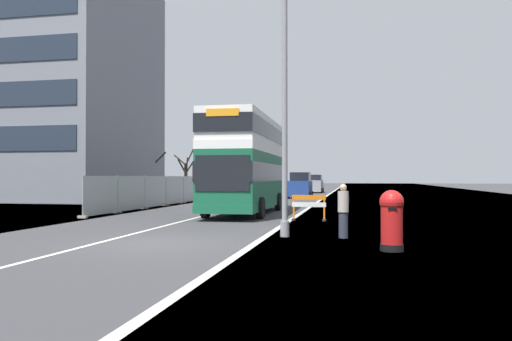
% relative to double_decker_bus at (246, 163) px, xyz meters
% --- Properties ---
extents(ground, '(140.00, 280.00, 0.10)m').
position_rel_double_decker_bus_xyz_m(ground, '(0.53, -11.59, -2.70)').
color(ground, '#38383A').
extents(double_decker_bus, '(3.02, 10.19, 4.99)m').
position_rel_double_decker_bus_xyz_m(double_decker_bus, '(0.00, 0.00, 0.00)').
color(double_decker_bus, '#145638').
rests_on(double_decker_bus, ground).
extents(lamppost_foreground, '(0.29, 0.70, 8.47)m').
position_rel_double_decker_bus_xyz_m(lamppost_foreground, '(3.38, -9.49, 1.35)').
color(lamppost_foreground, gray).
rests_on(lamppost_foreground, ground).
extents(red_pillar_postbox, '(0.62, 0.62, 1.58)m').
position_rel_double_decker_bus_xyz_m(red_pillar_postbox, '(6.53, -11.92, -1.79)').
color(red_pillar_postbox, black).
rests_on(red_pillar_postbox, ground).
extents(roadworks_barrier, '(1.49, 0.48, 1.13)m').
position_rel_double_decker_bus_xyz_m(roadworks_barrier, '(3.61, -3.56, -1.96)').
color(roadworks_barrier, orange).
rests_on(roadworks_barrier, ground).
extents(construction_site_fence, '(0.44, 17.20, 2.02)m').
position_rel_double_decker_bus_xyz_m(construction_site_fence, '(-6.82, 4.16, -1.69)').
color(construction_site_fence, '#A8AAAD').
rests_on(construction_site_fence, ground).
extents(car_oncoming_near, '(2.04, 3.96, 2.34)m').
position_rel_double_decker_bus_xyz_m(car_oncoming_near, '(0.72, 19.40, -1.56)').
color(car_oncoming_near, navy).
rests_on(car_oncoming_near, ground).
extents(car_receding_mid, '(2.04, 4.57, 2.20)m').
position_rel_double_decker_bus_xyz_m(car_receding_mid, '(-3.94, 28.29, -1.61)').
color(car_receding_mid, slate).
rests_on(car_receding_mid, ground).
extents(car_receding_far, '(2.06, 4.56, 2.20)m').
position_rel_double_decker_bus_xyz_m(car_receding_far, '(0.74, 34.97, -1.62)').
color(car_receding_far, gray).
rests_on(car_receding_far, ground).
extents(bare_tree_far_verge_near, '(2.95, 2.25, 4.31)m').
position_rel_double_decker_bus_xyz_m(bare_tree_far_verge_near, '(-13.50, 18.58, -0.71)').
color(bare_tree_far_verge_near, '#4C3D2D').
rests_on(bare_tree_far_verge_near, ground).
extents(bare_tree_far_verge_mid, '(3.02, 2.15, 5.08)m').
position_rel_double_decker_bus_xyz_m(bare_tree_far_verge_mid, '(-12.32, 25.31, -0.33)').
color(bare_tree_far_verge_mid, '#4C3D2D').
rests_on(bare_tree_far_verge_mid, ground).
extents(pedestrian_at_kerb, '(0.34, 0.34, 1.70)m').
position_rel_double_decker_bus_xyz_m(pedestrian_at_kerb, '(5.23, -9.46, -1.80)').
color(pedestrian_at_kerb, '#2D3342').
rests_on(pedestrian_at_kerb, ground).
extents(backdrop_office_block, '(22.76, 14.62, 19.44)m').
position_rel_double_decker_bus_xyz_m(backdrop_office_block, '(-24.31, 13.46, 7.07)').
color(backdrop_office_block, gray).
rests_on(backdrop_office_block, ground).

